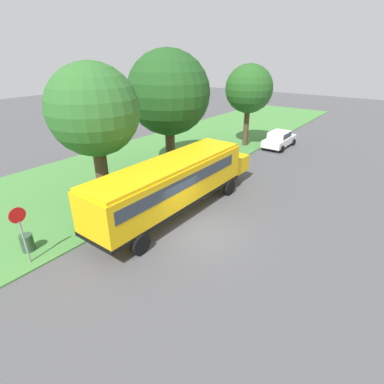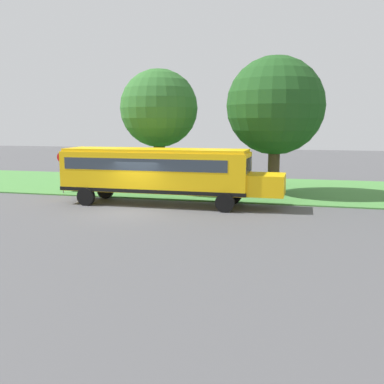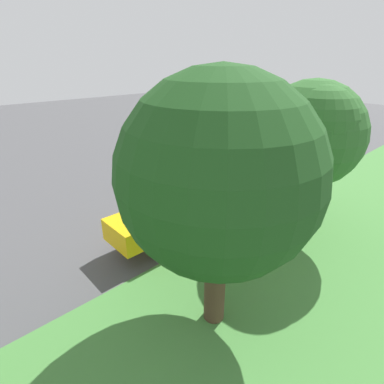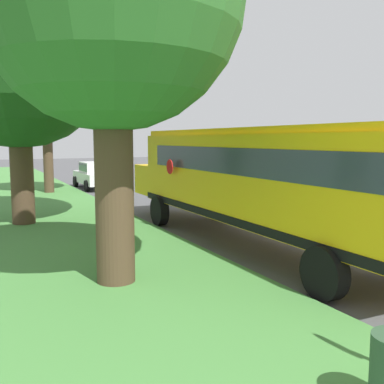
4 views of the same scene
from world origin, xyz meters
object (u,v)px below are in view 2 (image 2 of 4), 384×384
Objects in this scene: school_bus at (160,171)px; oak_tree_roadside_mid at (275,106)px; stop_sign at (62,168)px; oak_tree_beside_bus at (161,107)px; trash_bin at (75,186)px.

school_bus is 1.42× the size of oak_tree_roadside_mid.
oak_tree_roadside_mid is 3.19× the size of stop_sign.
stop_sign is at bearing -68.33° from oak_tree_beside_bus.
oak_tree_beside_bus is (-4.50, -1.39, 3.71)m from school_bus.
trash_bin is (-3.00, -6.96, -1.47)m from school_bus.
school_bus is at bearing 17.24° from oak_tree_beside_bus.
stop_sign is (-2.12, -7.36, -0.19)m from school_bus.
oak_tree_roadside_mid is (-5.24, 5.87, 3.71)m from school_bus.
stop_sign is at bearing -106.10° from school_bus.
oak_tree_beside_bus is 7.51m from stop_sign.
oak_tree_roadside_mid reaches higher than school_bus.
trash_bin is at bearing -75.01° from oak_tree_beside_bus.
oak_tree_beside_bus reaches higher than trash_bin.
trash_bin is at bearing 155.61° from stop_sign.
stop_sign is 1.61m from trash_bin.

